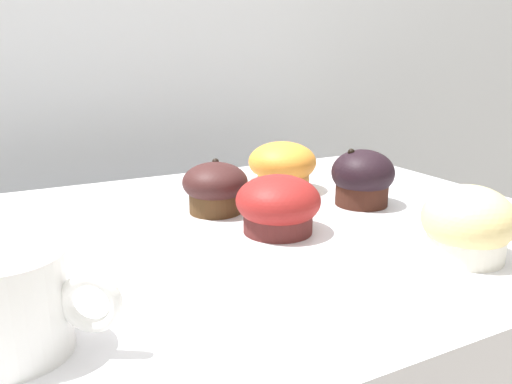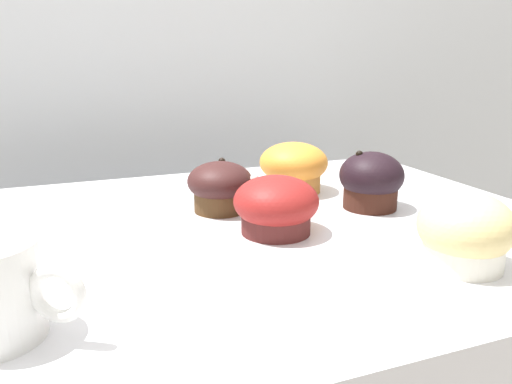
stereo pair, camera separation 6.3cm
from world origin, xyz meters
TOP-DOWN VIEW (x-y plane):
  - wall_back at (0.00, 0.60)m, footprint 3.20×0.10m
  - muffin_front_center at (0.25, -0.20)m, footprint 0.10×0.10m
  - muffin_back_left at (0.21, 0.13)m, footprint 0.11×0.11m
  - muffin_back_right at (0.27, 0.01)m, footprint 0.09×0.09m
  - muffin_front_left at (0.07, 0.08)m, footprint 0.09×0.09m
  - muffin_back_center at (0.11, -0.04)m, footprint 0.10×0.10m

SIDE VIEW (x-z plane):
  - wall_back at x=0.00m, z-range 0.00..1.80m
  - muffin_back_center at x=0.11m, z-range 0.93..1.01m
  - muffin_front_left at x=0.07m, z-range 0.94..1.01m
  - muffin_front_center at x=0.25m, z-range 0.93..1.01m
  - muffin_back_left at x=0.21m, z-range 0.94..1.02m
  - muffin_back_right at x=0.27m, z-range 0.93..1.02m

